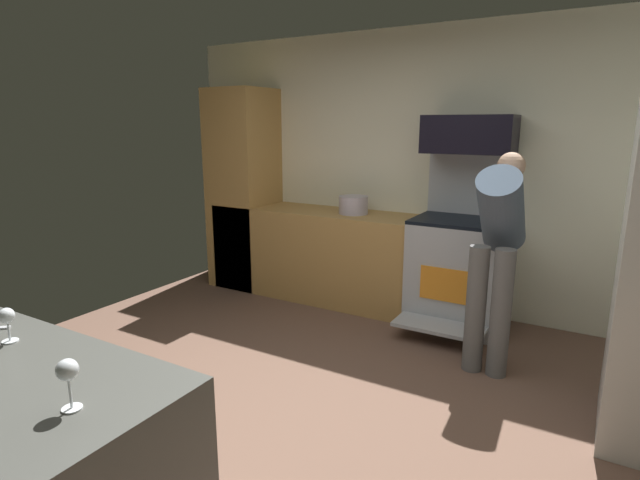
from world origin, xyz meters
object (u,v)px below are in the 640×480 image
microwave (469,134)px  wine_glass_near (7,318)px  wine_glass_extra (68,373)px  stock_pot (353,205)px  person_cook (497,244)px  oven_range (458,268)px

microwave → wine_glass_near: 3.53m
wine_glass_extra → stock_pot: bearing=102.6°
microwave → person_cook: size_ratio=0.48×
oven_range → wine_glass_near: oven_range is taller
oven_range → microwave: microwave is taller
oven_range → wine_glass_extra: size_ratio=9.13×
stock_pot → oven_range: bearing=-0.7°
microwave → person_cook: microwave is taller
wine_glass_near → stock_pot: 3.27m
person_cook → stock_pot: 1.61m
oven_range → person_cook: size_ratio=0.97×
person_cook → microwave: bearing=119.9°
oven_range → wine_glass_near: (-0.91, -3.26, 0.49)m
microwave → person_cook: (0.43, -0.75, -0.73)m
person_cook → wine_glass_near: bearing=-117.2°
microwave → stock_pot: microwave is taller
oven_range → wine_glass_near: 3.42m
microwave → stock_pot: bearing=-175.6°
oven_range → person_cook: bearing=-56.7°
oven_range → wine_glass_extra: (-0.26, -3.43, 0.51)m
microwave → wine_glass_extra: microwave is taller
person_cook → wine_glass_near: 2.93m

